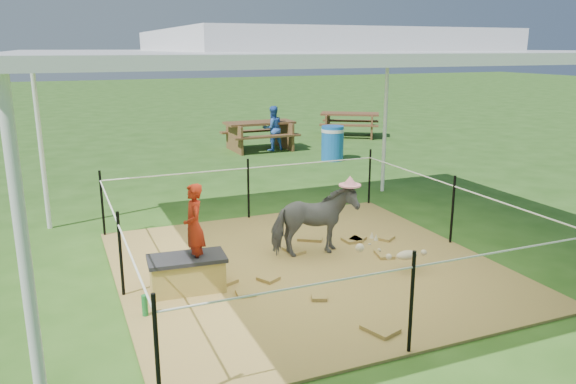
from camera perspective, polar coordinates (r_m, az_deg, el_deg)
name	(u,v)px	position (r m, az deg, el deg)	size (l,w,h in m)	color
ground	(306,267)	(7.20, 1.86, -7.67)	(90.00, 90.00, 0.00)	#2D5919
hay_patch	(306,266)	(7.20, 1.86, -7.56)	(4.60, 4.60, 0.03)	brown
canopy_tent	(308,49)	(6.67, 2.06, 14.27)	(6.30, 6.30, 2.90)	silver
rope_fence	(307,219)	(6.99, 1.91, -2.78)	(4.54, 4.54, 1.00)	black
straw_bale	(187,275)	(6.53, -10.18, -8.32)	(0.81, 0.41, 0.36)	#A4863B
dark_cloth	(187,258)	(6.46, -10.26, -6.66)	(0.87, 0.45, 0.05)	black
woman	(194,218)	(6.32, -9.56, -2.62)	(0.36, 0.23, 0.97)	#AD2310
green_bottle	(145,305)	(6.07, -14.34, -11.09)	(0.06, 0.06, 0.23)	#1A7832
pony	(314,221)	(7.39, 2.66, -3.01)	(0.50, 1.11, 0.93)	#49494E
pink_hat	(315,182)	(7.24, 2.71, 1.03)	(0.29, 0.29, 0.13)	pink
foal	(407,253)	(7.08, 12.00, -6.09)	(0.84, 0.47, 0.47)	beige
trash_barrel	(332,143)	(13.92, 4.54, 4.97)	(0.55, 0.55, 0.85)	blue
picnic_table_near	(260,136)	(15.33, -2.90, 5.73)	(1.85, 1.33, 0.77)	#50311B
picnic_table_far	(350,125)	(17.74, 6.28, 6.81)	(1.78, 1.28, 0.74)	brown
distant_person	(273,128)	(15.19, -1.57, 6.48)	(0.58, 0.45, 1.20)	blue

